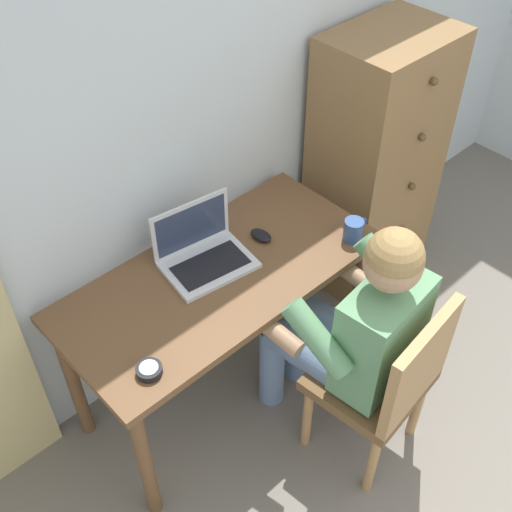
# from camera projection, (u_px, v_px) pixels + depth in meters

# --- Properties ---
(wall_back) EXTENTS (4.80, 0.05, 2.50)m
(wall_back) POSITION_uv_depth(u_px,v_px,m) (237.00, 83.00, 2.55)
(wall_back) COLOR silver
(wall_back) RESTS_ON ground_plane
(desk) EXTENTS (1.29, 0.61, 0.75)m
(desk) POSITION_uv_depth(u_px,v_px,m) (221.00, 293.00, 2.56)
(desk) COLOR brown
(desk) RESTS_ON ground_plane
(dresser) EXTENTS (0.58, 0.45, 1.35)m
(dresser) POSITION_uv_depth(u_px,v_px,m) (375.00, 166.00, 3.12)
(dresser) COLOR olive
(dresser) RESTS_ON ground_plane
(chair) EXTENTS (0.46, 0.44, 0.87)m
(chair) POSITION_uv_depth(u_px,v_px,m) (387.00, 380.00, 2.44)
(chair) COLOR brown
(chair) RESTS_ON ground_plane
(person_seated) EXTENTS (0.57, 0.61, 1.19)m
(person_seated) POSITION_uv_depth(u_px,v_px,m) (352.00, 324.00, 2.40)
(person_seated) COLOR #6B84AD
(person_seated) RESTS_ON ground_plane
(laptop) EXTENTS (0.37, 0.30, 0.24)m
(laptop) POSITION_uv_depth(u_px,v_px,m) (203.00, 251.00, 2.50)
(laptop) COLOR silver
(laptop) RESTS_ON desk
(computer_mouse) EXTENTS (0.07, 0.10, 0.03)m
(computer_mouse) POSITION_uv_depth(u_px,v_px,m) (261.00, 235.00, 2.62)
(computer_mouse) COLOR black
(computer_mouse) RESTS_ON desk
(desk_clock) EXTENTS (0.09, 0.09, 0.03)m
(desk_clock) POSITION_uv_depth(u_px,v_px,m) (149.00, 370.00, 2.13)
(desk_clock) COLOR black
(desk_clock) RESTS_ON desk
(coffee_mug) EXTENTS (0.12, 0.08, 0.09)m
(coffee_mug) POSITION_uv_depth(u_px,v_px,m) (354.00, 230.00, 2.60)
(coffee_mug) COLOR #33518C
(coffee_mug) RESTS_ON desk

